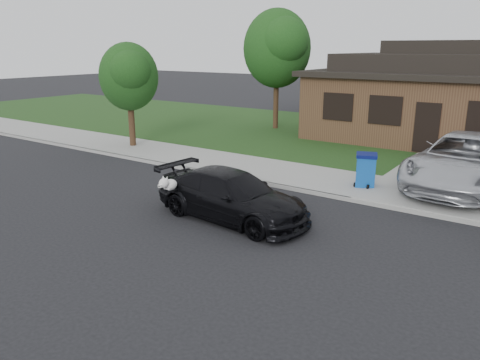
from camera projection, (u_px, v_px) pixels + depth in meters
The scene contains 11 objects.
ground at pixel (179, 210), 13.38m from camera, with size 120.00×120.00×0.00m, color black.
sidewalk at pixel (270, 171), 17.31m from camera, with size 60.00×3.00×0.12m, color gray.
curb at pixel (247, 180), 16.13m from camera, with size 60.00×0.12×0.12m, color gray.
lawn at pixel (352, 138), 23.63m from camera, with size 60.00×13.00×0.13m, color #193814.
driveway at pixel (471, 166), 17.97m from camera, with size 4.50×13.00×0.14m, color gray.
sedan at pixel (231, 196), 12.50m from camera, with size 4.62×2.37×1.30m.
minivan at pixel (466, 161), 14.86m from camera, with size 2.81×6.09×1.69m, color silver.
recycling_bin at pixel (366, 170), 15.10m from camera, with size 0.83×0.83×1.08m.
house at pixel (450, 98), 22.45m from camera, with size 12.60×8.60×4.65m.
tree_0 at pixel (279, 47), 24.70m from camera, with size 3.78×3.60×6.34m.
tree_2 at pixel (129, 76), 20.57m from camera, with size 2.73×2.60×4.59m.
Camera 1 is at (8.64, -9.38, 4.49)m, focal length 35.00 mm.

